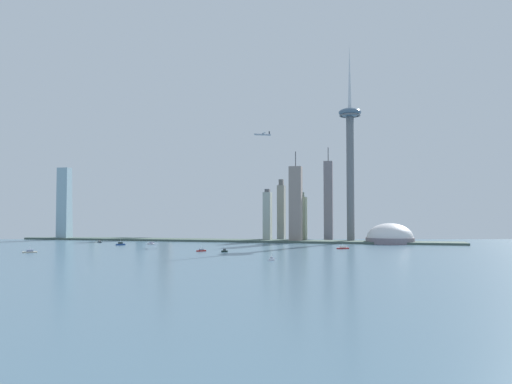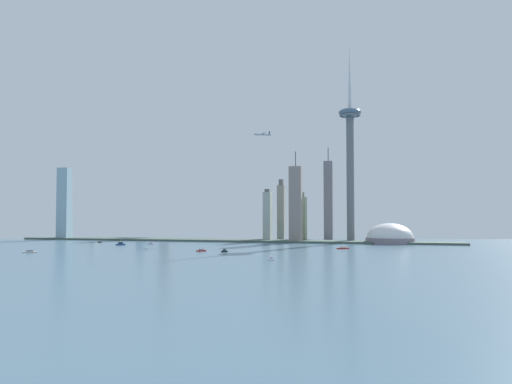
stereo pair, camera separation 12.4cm
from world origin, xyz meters
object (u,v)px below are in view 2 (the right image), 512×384
object	(u,v)px
skyscraper_6	(65,204)
skyscraper_8	(267,216)
skyscraper_1	(141,227)
boat_2	(201,250)
boat_1	(121,244)
stadium_dome	(390,238)
boat_4	(152,244)
observation_tower	(350,145)
skyscraper_2	(281,211)
skyscraper_4	(296,204)
boat_5	(100,242)
skyscraper_0	(328,200)
boat_0	(272,259)
boat_3	(343,248)
airplane	(262,134)
boat_6	(30,252)
skyscraper_5	(95,226)
boat_7	(224,251)
skyscraper_7	(300,218)
skyscraper_3	(166,203)

from	to	relation	value
skyscraper_6	skyscraper_8	xyz separation A→B (m)	(405.86, 16.08, -24.63)
skyscraper_1	skyscraper_6	xyz separation A→B (m)	(-132.91, -61.80, 46.52)
boat_2	boat_1	bearing A→B (deg)	97.77
stadium_dome	boat_4	distance (m)	400.91
observation_tower	boat_4	distance (m)	384.11
skyscraper_1	skyscraper_2	size ratio (longest dim) A/B	0.53
skyscraper_4	boat_5	world-z (taller)	skyscraper_4
skyscraper_0	boat_0	size ratio (longest dim) A/B	25.78
boat_3	airplane	xyz separation A→B (m)	(-162.38, 187.39, 199.38)
boat_6	airplane	bearing A→B (deg)	16.45
skyscraper_1	boat_6	distance (m)	371.58
skyscraper_1	skyscraper_5	xyz separation A→B (m)	(-121.45, 26.93, 1.00)
skyscraper_2	boat_4	distance (m)	267.96
observation_tower	skyscraper_0	world-z (taller)	observation_tower
skyscraper_6	boat_2	size ratio (longest dim) A/B	10.85
stadium_dome	boat_2	distance (m)	350.06
observation_tower	boat_7	distance (m)	349.12
stadium_dome	skyscraper_1	world-z (taller)	skyscraper_1
skyscraper_5	boat_1	bearing A→B (deg)	-50.85
boat_0	stadium_dome	bearing A→B (deg)	-156.38
boat_1	boat_6	bearing A→B (deg)	-151.05
skyscraper_5	skyscraper_7	xyz separation A→B (m)	(450.63, -46.24, 17.32)
boat_3	skyscraper_7	bearing A→B (deg)	83.29
skyscraper_6	skyscraper_7	xyz separation A→B (m)	(462.09, 42.49, -28.20)
skyscraper_0	boat_2	xyz separation A→B (m)	(-138.66, -338.44, -75.04)
boat_2	boat_5	bearing A→B (deg)	94.48
skyscraper_7	boat_2	size ratio (longest dim) A/B	6.93
skyscraper_5	skyscraper_6	world-z (taller)	skyscraper_6
boat_1	skyscraper_3	bearing A→B (deg)	46.87
observation_tower	boat_6	size ratio (longest dim) A/B	20.01
skyscraper_5	boat_2	size ratio (longest dim) A/B	3.84
skyscraper_6	boat_4	world-z (taller)	skyscraper_6
skyscraper_5	boat_1	xyz separation A→B (m)	(186.47, -229.07, -23.12)
skyscraper_6	airplane	world-z (taller)	airplane
skyscraper_8	boat_0	bearing A→B (deg)	-76.97
boat_3	airplane	size ratio (longest dim) A/B	0.55
boat_6	boat_5	bearing A→B (deg)	57.97
skyscraper_0	boat_1	distance (m)	401.78
boat_3	boat_2	bearing A→B (deg)	174.42
skyscraper_3	skyscraper_5	size ratio (longest dim) A/B	2.92
observation_tower	skyscraper_3	size ratio (longest dim) A/B	2.43
stadium_dome	boat_5	bearing A→B (deg)	-169.60
boat_3	boat_4	distance (m)	315.32
observation_tower	boat_4	world-z (taller)	observation_tower
stadium_dome	skyscraper_1	size ratio (longest dim) A/B	1.31
boat_5	skyscraper_1	bearing A→B (deg)	125.42
skyscraper_8	airplane	world-z (taller)	airplane
skyscraper_1	skyscraper_4	distance (m)	336.12
skyscraper_1	boat_5	world-z (taller)	skyscraper_1
stadium_dome	skyscraper_6	xyz separation A→B (m)	(-620.59, -9.25, 61.32)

